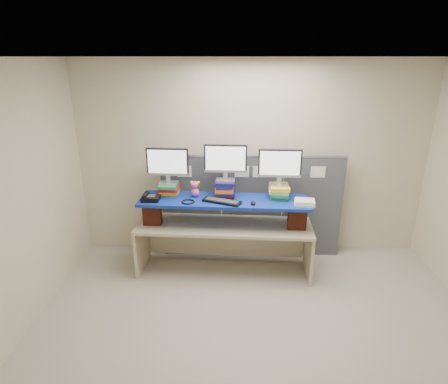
{
  "coord_description": "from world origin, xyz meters",
  "views": [
    {
      "loc": [
        -0.32,
        -3.22,
        2.8
      ],
      "look_at": [
        -0.39,
        1.3,
        1.16
      ],
      "focal_mm": 30.0,
      "sensor_mm": 36.0,
      "label": 1
    }
  ],
  "objects_px": {
    "desk": "(224,234)",
    "keyboard": "(222,201)",
    "blue_board": "(224,201)",
    "monitor_center": "(226,160)",
    "monitor_right": "(280,165)",
    "desk_phone": "(150,198)",
    "monitor_left": "(168,164)"
  },
  "relations": [
    {
      "from": "blue_board",
      "to": "monitor_left",
      "type": "xyz_separation_m",
      "value": [
        -0.74,
        0.16,
        0.45
      ]
    },
    {
      "from": "blue_board",
      "to": "monitor_center",
      "type": "distance_m",
      "value": 0.52
    },
    {
      "from": "desk_phone",
      "to": "keyboard",
      "type": "bearing_deg",
      "value": -1.41
    },
    {
      "from": "monitor_right",
      "to": "monitor_center",
      "type": "bearing_deg",
      "value": 180.0
    },
    {
      "from": "blue_board",
      "to": "desk_phone",
      "type": "height_order",
      "value": "desk_phone"
    },
    {
      "from": "desk_phone",
      "to": "blue_board",
      "type": "bearing_deg",
      "value": 5.17
    },
    {
      "from": "monitor_center",
      "to": "monitor_right",
      "type": "distance_m",
      "value": 0.69
    },
    {
      "from": "desk",
      "to": "monitor_center",
      "type": "bearing_deg",
      "value": 84.78
    },
    {
      "from": "blue_board",
      "to": "desk_phone",
      "type": "xyz_separation_m",
      "value": [
        -0.95,
        -0.05,
        0.05
      ]
    },
    {
      "from": "desk",
      "to": "keyboard",
      "type": "height_order",
      "value": "keyboard"
    },
    {
      "from": "monitor_center",
      "to": "monitor_right",
      "type": "xyz_separation_m",
      "value": [
        0.69,
        -0.04,
        -0.05
      ]
    },
    {
      "from": "desk",
      "to": "monitor_center",
      "type": "xyz_separation_m",
      "value": [
        0.02,
        0.12,
        0.99
      ]
    },
    {
      "from": "desk",
      "to": "keyboard",
      "type": "relative_size",
      "value": 4.56
    },
    {
      "from": "monitor_right",
      "to": "desk_phone",
      "type": "height_order",
      "value": "monitor_right"
    },
    {
      "from": "blue_board",
      "to": "monitor_center",
      "type": "bearing_deg",
      "value": 84.78
    },
    {
      "from": "monitor_center",
      "to": "monitor_left",
      "type": "bearing_deg",
      "value": -180.0
    },
    {
      "from": "desk",
      "to": "monitor_right",
      "type": "xyz_separation_m",
      "value": [
        0.71,
        0.08,
        0.94
      ]
    },
    {
      "from": "desk",
      "to": "keyboard",
      "type": "distance_m",
      "value": 0.53
    },
    {
      "from": "blue_board",
      "to": "monitor_left",
      "type": "distance_m",
      "value": 0.88
    },
    {
      "from": "desk",
      "to": "monitor_left",
      "type": "height_order",
      "value": "monitor_left"
    },
    {
      "from": "monitor_left",
      "to": "keyboard",
      "type": "relative_size",
      "value": 1.07
    },
    {
      "from": "monitor_center",
      "to": "keyboard",
      "type": "xyz_separation_m",
      "value": [
        -0.04,
        -0.23,
        -0.47
      ]
    },
    {
      "from": "blue_board",
      "to": "desk_phone",
      "type": "distance_m",
      "value": 0.95
    },
    {
      "from": "desk",
      "to": "desk_phone",
      "type": "distance_m",
      "value": 1.09
    },
    {
      "from": "keyboard",
      "to": "blue_board",
      "type": "bearing_deg",
      "value": 100.61
    },
    {
      "from": "monitor_left",
      "to": "monitor_center",
      "type": "distance_m",
      "value": 0.76
    },
    {
      "from": "monitor_left",
      "to": "keyboard",
      "type": "height_order",
      "value": "monitor_left"
    },
    {
      "from": "monitor_center",
      "to": "keyboard",
      "type": "relative_size",
      "value": 1.07
    },
    {
      "from": "desk",
      "to": "blue_board",
      "type": "height_order",
      "value": "blue_board"
    },
    {
      "from": "desk",
      "to": "monitor_right",
      "type": "relative_size",
      "value": 4.26
    },
    {
      "from": "desk",
      "to": "monitor_center",
      "type": "distance_m",
      "value": 0.99
    },
    {
      "from": "desk",
      "to": "keyboard",
      "type": "bearing_deg",
      "value": -99.47
    }
  ]
}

